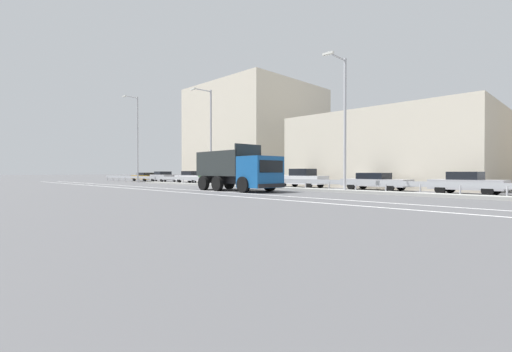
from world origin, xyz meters
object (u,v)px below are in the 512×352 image
parked_car_1 (163,177)px  parked_car_2 (192,177)px  parked_car_0 (145,177)px  parked_car_7 (467,183)px  street_lamp_0 (137,136)px  median_road_sign (253,173)px  parked_car_6 (375,181)px  street_lamp_2 (344,118)px  parked_car_5 (302,178)px  street_lamp_1 (210,133)px  parked_car_3 (217,177)px  dump_truck (245,174)px  parked_car_4 (253,177)px

parked_car_1 → parked_car_2: parked_car_2 is taller
parked_car_0 → parked_car_7: size_ratio=1.22×
street_lamp_0 → parked_car_0: street_lamp_0 is taller
median_road_sign → parked_car_6: 9.63m
median_road_sign → street_lamp_2: street_lamp_2 is taller
street_lamp_0 → parked_car_5: bearing=10.4°
street_lamp_1 → parked_car_1: bearing=166.1°
parked_car_2 → parked_car_7: 29.33m
parked_car_6 → street_lamp_0: bearing=-78.0°
parked_car_3 → dump_truck: bearing=59.6°
parked_car_3 → parked_car_5: size_ratio=0.93×
street_lamp_0 → street_lamp_2: (28.79, -0.02, -0.95)m
parked_car_3 → parked_car_5: 11.34m
street_lamp_2 → parked_car_6: 6.04m
parked_car_4 → parked_car_6: (12.74, 0.02, -0.13)m
dump_truck → parked_car_0: bearing=-102.7°
median_road_sign → parked_car_7: (14.78, 3.35, -0.53)m
parked_car_6 → parked_car_2: bearing=-86.3°
street_lamp_2 → parked_car_4: size_ratio=2.22×
street_lamp_1 → street_lamp_2: (14.41, -0.27, -0.20)m
parked_car_3 → parked_car_7: size_ratio=1.06×
median_road_sign → parked_car_7: size_ratio=0.59×
dump_truck → parked_car_5: bearing=-172.6°
street_lamp_2 → parked_car_3: 18.66m
dump_truck → parked_car_0: 29.96m
parked_car_4 → parked_car_3: bearing=-83.1°
parked_car_1 → parked_car_2: bearing=96.7°
street_lamp_0 → parked_car_6: bearing=8.6°
street_lamp_2 → parked_car_0: (-34.75, 4.16, -4.18)m
street_lamp_0 → parked_car_5: street_lamp_0 is taller
parked_car_0 → parked_car_2: size_ratio=1.04×
parked_car_2 → dump_truck: bearing=62.5°
parked_car_3 → parked_car_2: bearing=-94.6°
parked_car_4 → parked_car_7: (18.81, -0.68, -0.10)m
parked_car_3 → parked_car_5: parked_car_5 is taller
street_lamp_1 → parked_car_6: size_ratio=1.83×
parked_car_0 → parked_car_5: bearing=-91.3°
street_lamp_2 → parked_car_1: (-29.26, 3.93, -4.11)m
dump_truck → parked_car_2: dump_truck is taller
parked_car_1 → parked_car_7: bearing=93.1°
dump_truck → parked_car_5: (-0.73, 7.43, -0.43)m
parked_car_1 → parked_car_5: bearing=94.0°
parked_car_1 → parked_car_6: (29.30, 0.44, -0.06)m
parked_car_5 → parked_car_6: (6.52, 0.25, -0.13)m
parked_car_1 → parked_car_6: size_ratio=0.87×
dump_truck → parked_car_6: (5.78, 7.68, -0.56)m
parked_car_2 → parked_car_5: (16.74, -0.14, 0.06)m
parked_car_0 → parked_car_5: size_ratio=1.07×
median_road_sign → parked_car_3: size_ratio=0.56×
median_road_sign → parked_car_2: median_road_sign is taller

